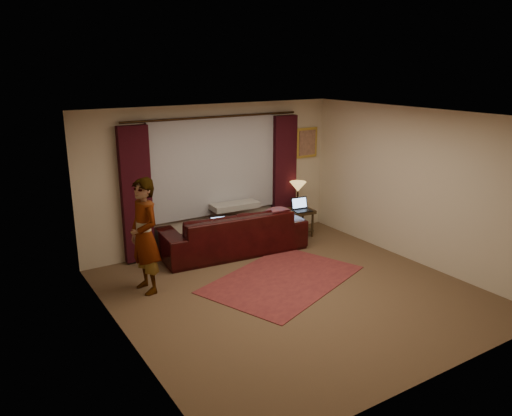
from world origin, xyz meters
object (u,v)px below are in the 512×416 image
(end_table, at_px, (300,222))
(tiffany_lamp, at_px, (298,195))
(person, at_px, (145,236))
(laptop_table, at_px, (302,205))
(sofa, at_px, (232,224))
(laptop_sofa, at_px, (220,224))

(end_table, distance_m, tiffany_lamp, 0.55)
(end_table, distance_m, person, 3.57)
(laptop_table, bearing_deg, sofa, -175.57)
(laptop_sofa, bearing_deg, person, -148.75)
(laptop_sofa, xyz_separation_m, end_table, (1.91, 0.24, -0.36))
(laptop_table, bearing_deg, tiffany_lamp, 79.29)
(end_table, relative_size, laptop_table, 1.44)
(laptop_sofa, distance_m, tiffany_lamp, 2.00)
(laptop_sofa, xyz_separation_m, tiffany_lamp, (1.95, 0.40, 0.17))
(tiffany_lamp, height_order, laptop_table, tiffany_lamp)
(laptop_table, xyz_separation_m, person, (-3.40, -0.68, 0.20))
(laptop_table, bearing_deg, person, -161.86)
(sofa, bearing_deg, laptop_sofa, 34.53)
(sofa, relative_size, laptop_sofa, 8.18)
(end_table, bearing_deg, laptop_table, -108.10)
(laptop_sofa, relative_size, tiffany_lamp, 0.62)
(laptop_sofa, bearing_deg, tiffany_lamp, 22.97)
(tiffany_lamp, distance_m, person, 3.61)
(person, bearing_deg, tiffany_lamp, 97.88)
(laptop_sofa, distance_m, person, 1.64)
(laptop_sofa, distance_m, end_table, 1.96)
(sofa, bearing_deg, person, 26.95)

